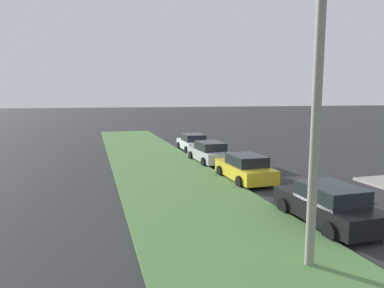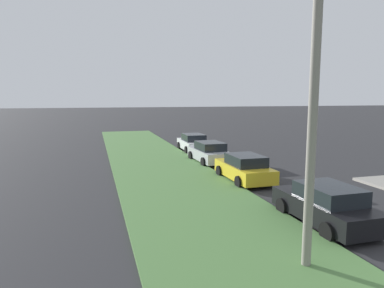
# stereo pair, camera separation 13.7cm
# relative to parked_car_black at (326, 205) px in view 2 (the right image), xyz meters

# --- Properties ---
(grass_median) EXTENTS (60.00, 6.00, 0.12)m
(grass_median) POSITION_rel_parked_car_black_xyz_m (5.29, 3.88, -0.66)
(grass_median) COLOR #517F42
(grass_median) RESTS_ON ground
(parked_car_black) EXTENTS (4.32, 2.05, 1.47)m
(parked_car_black) POSITION_rel_parked_car_black_xyz_m (0.00, 0.00, 0.00)
(parked_car_black) COLOR black
(parked_car_black) RESTS_ON ground
(parked_car_yellow) EXTENTS (4.32, 2.05, 1.47)m
(parked_car_yellow) POSITION_rel_parked_car_black_xyz_m (6.70, 0.11, 0.00)
(parked_car_yellow) COLOR gold
(parked_car_yellow) RESTS_ON ground
(parked_car_silver) EXTENTS (4.37, 2.15, 1.47)m
(parked_car_silver) POSITION_rel_parked_car_black_xyz_m (12.30, 0.20, 0.00)
(parked_car_silver) COLOR #B2B5BA
(parked_car_silver) RESTS_ON ground
(parked_car_white) EXTENTS (4.33, 2.07, 1.47)m
(parked_car_white) POSITION_rel_parked_car_black_xyz_m (17.53, -0.13, 0.00)
(parked_car_white) COLOR silver
(parked_car_white) RESTS_ON ground
(streetlight) EXTENTS (0.90, 2.84, 7.50)m
(streetlight) POSITION_rel_parked_car_black_xyz_m (-2.70, 2.22, 3.67)
(streetlight) COLOR gray
(streetlight) RESTS_ON ground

